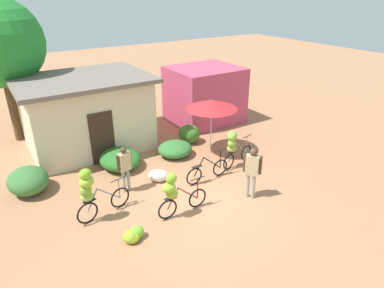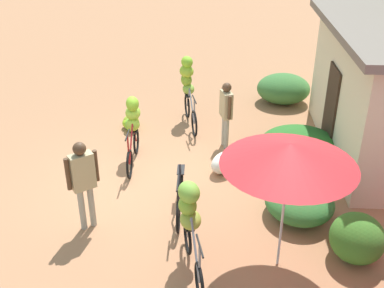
% 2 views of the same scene
% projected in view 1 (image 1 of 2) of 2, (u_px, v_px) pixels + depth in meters
% --- Properties ---
extents(ground_plane, '(60.00, 60.00, 0.00)m').
position_uv_depth(ground_plane, '(195.00, 200.00, 10.59)').
color(ground_plane, '#A8714E').
extents(building_low, '(5.04, 3.87, 2.92)m').
position_uv_depth(building_low, '(87.00, 113.00, 13.56)').
color(building_low, beige).
rests_on(building_low, ground).
extents(shop_pink, '(3.20, 2.80, 2.64)m').
position_uv_depth(shop_pink, '(204.00, 95.00, 16.39)').
color(shop_pink, '#C04462').
rests_on(shop_pink, ground).
extents(hedge_bush_front_left, '(1.26, 1.47, 0.82)m').
position_uv_depth(hedge_bush_front_left, '(28.00, 180.00, 10.87)').
color(hedge_bush_front_left, '#396F34').
rests_on(hedge_bush_front_left, ground).
extents(hedge_bush_front_right, '(1.46, 1.71, 0.67)m').
position_uv_depth(hedge_bush_front_right, '(120.00, 159.00, 12.41)').
color(hedge_bush_front_right, '#296825').
rests_on(hedge_bush_front_right, ground).
extents(hedge_bush_mid, '(1.36, 1.27, 0.59)m').
position_uv_depth(hedge_bush_mid, '(175.00, 149.00, 13.26)').
color(hedge_bush_mid, '#347232').
rests_on(hedge_bush_mid, ground).
extents(hedge_bush_by_door, '(0.92, 0.88, 0.80)m').
position_uv_depth(hedge_bush_by_door, '(189.00, 134.00, 14.33)').
color(hedge_bush_by_door, '#3C7627').
rests_on(hedge_bush_by_door, ground).
extents(market_umbrella, '(2.00, 2.00, 2.22)m').
position_uv_depth(market_umbrella, '(212.00, 104.00, 12.77)').
color(market_umbrella, beige).
rests_on(market_umbrella, ground).
extents(bicycle_leftmost, '(1.70, 0.57, 1.70)m').
position_uv_depth(bicycle_leftmost, '(91.00, 191.00, 9.29)').
color(bicycle_leftmost, black).
rests_on(bicycle_leftmost, ground).
extents(bicycle_near_pile, '(1.65, 0.36, 1.45)m').
position_uv_depth(bicycle_near_pile, '(174.00, 192.00, 9.51)').
color(bicycle_near_pile, black).
rests_on(bicycle_near_pile, ground).
extents(bicycle_center_loaded, '(1.72, 0.15, 1.01)m').
position_uv_depth(bicycle_center_loaded, '(208.00, 171.00, 11.56)').
color(bicycle_center_loaded, black).
rests_on(bicycle_center_loaded, ground).
extents(bicycle_by_shop, '(1.62, 0.52, 1.44)m').
position_uv_depth(bicycle_by_shop, '(234.00, 146.00, 12.19)').
color(bicycle_by_shop, black).
rests_on(bicycle_by_shop, ground).
extents(banana_pile_on_ground, '(0.67, 0.59, 0.36)m').
position_uv_depth(banana_pile_on_ground, '(133.00, 235.00, 8.85)').
color(banana_pile_on_ground, '#92B027').
rests_on(banana_pile_on_ground, ground).
extents(produce_sack, '(0.82, 0.77, 0.44)m').
position_uv_depth(produce_sack, '(158.00, 176.00, 11.53)').
color(produce_sack, silver).
rests_on(produce_sack, ground).
extents(person_vendor, '(0.40, 0.48, 1.71)m').
position_uv_depth(person_vendor, '(252.00, 168.00, 10.30)').
color(person_vendor, gray).
rests_on(person_vendor, ground).
extents(person_bystander, '(0.56, 0.30, 1.58)m').
position_uv_depth(person_bystander, '(125.00, 165.00, 10.69)').
color(person_bystander, gray).
rests_on(person_bystander, ground).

